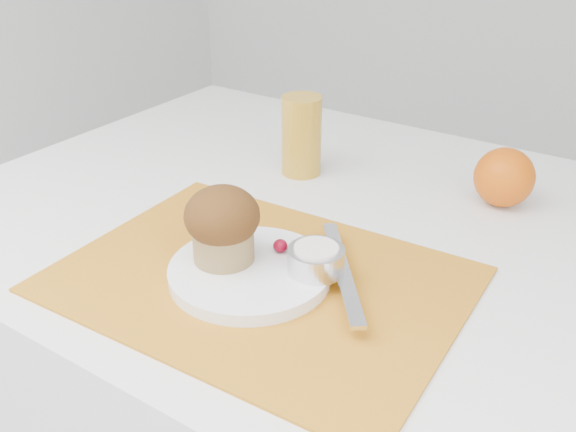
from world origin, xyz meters
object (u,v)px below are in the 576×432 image
Objects in this scene: table at (352,429)px; plate at (250,272)px; juice_glass at (301,136)px; orange at (504,177)px; muffin at (222,224)px.

plate is (-0.05, -0.19, 0.39)m from table.
plate is 0.32m from juice_glass.
table is 0.47m from orange.
juice_glass is at bearing 105.43° from muffin.
orange reaches higher than table.
juice_glass reaches higher than muffin.
juice_glass is 0.31m from muffin.
muffin is at bearing -174.71° from plate.
orange is 0.68× the size of juice_glass.
juice_glass is 1.36× the size of muffin.
juice_glass is (-0.30, -0.07, 0.02)m from orange.
plate reaches higher than table.
orange is 0.31m from juice_glass.
muffin is (-0.22, -0.36, 0.02)m from orange.
muffin reaches higher than plate.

